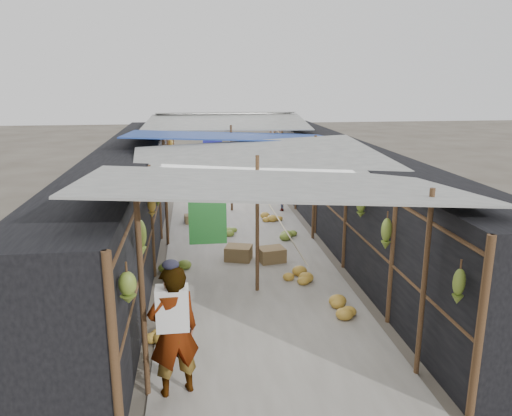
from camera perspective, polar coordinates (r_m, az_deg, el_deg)
name	(u,v)px	position (r m, az deg, el deg)	size (l,w,h in m)	color
ground	(287,384)	(7.01, 3.51, -19.40)	(80.00, 80.00, 0.00)	#6B6356
aisle_slab	(240,235)	(12.86, -1.87, -3.11)	(3.60, 16.00, 0.02)	#9E998E
stall_left	(130,195)	(12.61, -14.23, 1.45)	(1.40, 15.00, 2.30)	black
stall_right	(343,189)	(13.09, 9.94, 2.15)	(1.40, 15.00, 2.30)	black
crate_near	(239,253)	(11.09, -2.01, -5.20)	(0.56, 0.45, 0.34)	olive
crate_mid	(272,255)	(10.99, 1.80, -5.38)	(0.55, 0.44, 0.33)	olive
crate_back	(192,219)	(14.00, -7.32, -1.26)	(0.40, 0.33, 0.25)	olive
black_basin	(253,194)	(17.03, -0.33, 1.58)	(0.60, 0.60, 0.18)	black
vendor_elderly	(174,331)	(6.45, -9.40, -13.75)	(0.64, 0.42, 1.75)	silver
shopper_blue	(200,190)	(14.64, -6.47, 2.11)	(0.76, 0.59, 1.56)	#2231AA
vendor_seated	(281,198)	(15.10, 2.88, 1.14)	(0.53, 0.31, 0.83)	#514A46
market_canopy	(239,140)	(12.69, -2.01, 7.74)	(5.62, 15.20, 2.77)	brown
hanging_bananas	(234,173)	(12.27, -2.51, 4.06)	(3.95, 14.42, 0.79)	olive
floor_bananas	(263,250)	(11.32, 0.77, -4.88)	(3.75, 7.41, 0.33)	olive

